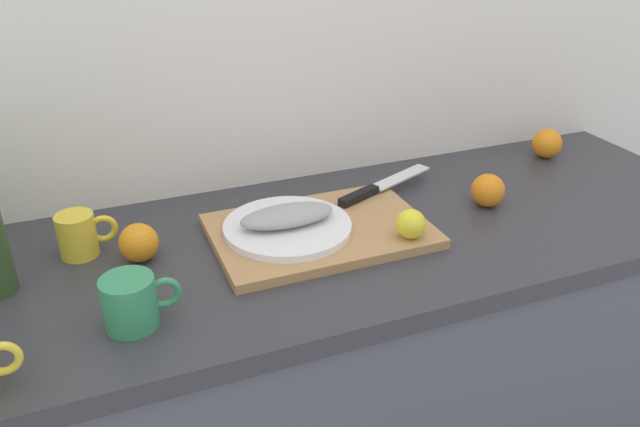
{
  "coord_description": "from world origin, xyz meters",
  "views": [
    {
      "loc": [
        -0.37,
        -1.04,
        1.53
      ],
      "look_at": [
        0.06,
        0.01,
        0.95
      ],
      "focal_mm": 35.76,
      "sensor_mm": 36.0,
      "label": 1
    }
  ],
  "objects_px": {
    "chef_knife": "(375,189)",
    "orange_0": "(547,143)",
    "lemon_0": "(411,224)",
    "cutting_board": "(320,231)",
    "fish_fillet": "(287,216)",
    "coffee_mug_1": "(79,235)",
    "coffee_mug_2": "(131,302)",
    "white_plate": "(288,227)"
  },
  "relations": [
    {
      "from": "cutting_board",
      "to": "coffee_mug_2",
      "type": "xyz_separation_m",
      "value": [
        -0.39,
        -0.16,
        0.03
      ]
    },
    {
      "from": "chef_knife",
      "to": "coffee_mug_1",
      "type": "height_order",
      "value": "coffee_mug_1"
    },
    {
      "from": "cutting_board",
      "to": "orange_0",
      "type": "distance_m",
      "value": 0.73
    },
    {
      "from": "lemon_0",
      "to": "coffee_mug_1",
      "type": "distance_m",
      "value": 0.63
    },
    {
      "from": "chef_knife",
      "to": "coffee_mug_2",
      "type": "xyz_separation_m",
      "value": [
        -0.56,
        -0.27,
        0.01
      ]
    },
    {
      "from": "fish_fillet",
      "to": "lemon_0",
      "type": "height_order",
      "value": "lemon_0"
    },
    {
      "from": "lemon_0",
      "to": "orange_0",
      "type": "height_order",
      "value": "lemon_0"
    },
    {
      "from": "coffee_mug_1",
      "to": "coffee_mug_2",
      "type": "distance_m",
      "value": 0.27
    },
    {
      "from": "cutting_board",
      "to": "lemon_0",
      "type": "height_order",
      "value": "lemon_0"
    },
    {
      "from": "fish_fillet",
      "to": "lemon_0",
      "type": "bearing_deg",
      "value": -28.42
    },
    {
      "from": "chef_knife",
      "to": "coffee_mug_2",
      "type": "bearing_deg",
      "value": -177.44
    },
    {
      "from": "cutting_board",
      "to": "fish_fillet",
      "type": "relative_size",
      "value": 2.25
    },
    {
      "from": "white_plate",
      "to": "orange_0",
      "type": "relative_size",
      "value": 3.39
    },
    {
      "from": "cutting_board",
      "to": "coffee_mug_2",
      "type": "height_order",
      "value": "coffee_mug_2"
    },
    {
      "from": "chef_knife",
      "to": "orange_0",
      "type": "bearing_deg",
      "value": -15.66
    },
    {
      "from": "cutting_board",
      "to": "fish_fillet",
      "type": "xyz_separation_m",
      "value": [
        -0.07,
        0.01,
        0.04
      ]
    },
    {
      "from": "orange_0",
      "to": "cutting_board",
      "type": "bearing_deg",
      "value": -166.27
    },
    {
      "from": "white_plate",
      "to": "orange_0",
      "type": "bearing_deg",
      "value": 11.89
    },
    {
      "from": "lemon_0",
      "to": "coffee_mug_1",
      "type": "relative_size",
      "value": 0.52
    },
    {
      "from": "fish_fillet",
      "to": "orange_0",
      "type": "distance_m",
      "value": 0.79
    },
    {
      "from": "white_plate",
      "to": "chef_knife",
      "type": "bearing_deg",
      "value": 21.58
    },
    {
      "from": "fish_fillet",
      "to": "orange_0",
      "type": "height_order",
      "value": "orange_0"
    },
    {
      "from": "fish_fillet",
      "to": "coffee_mug_2",
      "type": "height_order",
      "value": "coffee_mug_2"
    },
    {
      "from": "lemon_0",
      "to": "cutting_board",
      "type": "bearing_deg",
      "value": 144.49
    },
    {
      "from": "fish_fillet",
      "to": "lemon_0",
      "type": "relative_size",
      "value": 3.29
    },
    {
      "from": "cutting_board",
      "to": "orange_0",
      "type": "bearing_deg",
      "value": 13.73
    },
    {
      "from": "white_plate",
      "to": "coffee_mug_2",
      "type": "distance_m",
      "value": 0.37
    },
    {
      "from": "white_plate",
      "to": "fish_fillet",
      "type": "height_order",
      "value": "fish_fillet"
    },
    {
      "from": "coffee_mug_1",
      "to": "coffee_mug_2",
      "type": "xyz_separation_m",
      "value": [
        0.06,
        -0.26,
        0.0
      ]
    },
    {
      "from": "cutting_board",
      "to": "fish_fillet",
      "type": "bearing_deg",
      "value": 171.26
    },
    {
      "from": "chef_knife",
      "to": "lemon_0",
      "type": "bearing_deg",
      "value": -120.09
    },
    {
      "from": "chef_knife",
      "to": "orange_0",
      "type": "height_order",
      "value": "orange_0"
    },
    {
      "from": "chef_knife",
      "to": "fish_fillet",
      "type": "bearing_deg",
      "value": 178.69
    },
    {
      "from": "cutting_board",
      "to": "coffee_mug_1",
      "type": "distance_m",
      "value": 0.46
    },
    {
      "from": "fish_fillet",
      "to": "orange_0",
      "type": "relative_size",
      "value": 2.55
    },
    {
      "from": "fish_fillet",
      "to": "chef_knife",
      "type": "xyz_separation_m",
      "value": [
        0.24,
        0.09,
        -0.02
      ]
    },
    {
      "from": "cutting_board",
      "to": "fish_fillet",
      "type": "height_order",
      "value": "fish_fillet"
    },
    {
      "from": "fish_fillet",
      "to": "lemon_0",
      "type": "distance_m",
      "value": 0.24
    },
    {
      "from": "coffee_mug_1",
      "to": "fish_fillet",
      "type": "bearing_deg",
      "value": -13.21
    },
    {
      "from": "coffee_mug_2",
      "to": "orange_0",
      "type": "distance_m",
      "value": 1.14
    },
    {
      "from": "fish_fillet",
      "to": "coffee_mug_1",
      "type": "xyz_separation_m",
      "value": [
        -0.39,
        0.09,
        -0.01
      ]
    },
    {
      "from": "cutting_board",
      "to": "white_plate",
      "type": "relative_size",
      "value": 1.69
    }
  ]
}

